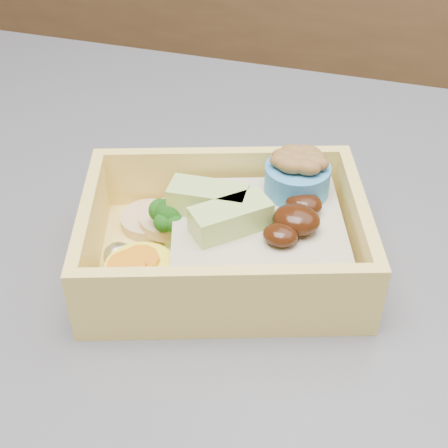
% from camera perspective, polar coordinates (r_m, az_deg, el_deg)
% --- Properties ---
extents(bento_box, '(0.22, 0.19, 0.07)m').
position_cam_1_polar(bento_box, '(0.42, 0.85, -1.04)').
color(bento_box, '#FAD767').
rests_on(bento_box, island).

